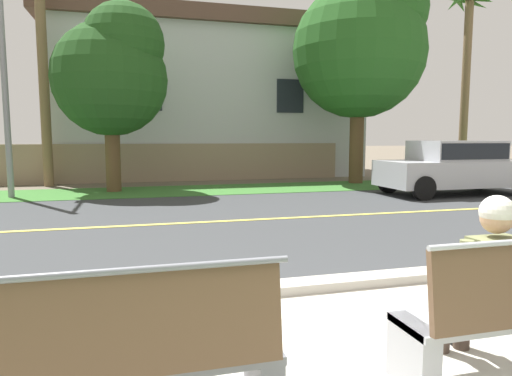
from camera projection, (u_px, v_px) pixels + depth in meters
ground_plane at (191, 211)px, 10.09m from camera, size 140.00×140.00×0.00m
curb_edge at (258, 290)px, 4.66m from camera, size 44.00×0.30×0.11m
street_asphalt at (201, 223)px, 8.65m from camera, size 52.00×8.00×0.01m
road_centre_line at (201, 222)px, 8.65m from camera, size 48.00×0.14×0.01m
far_verge_grass at (176, 191)px, 13.77m from camera, size 48.00×2.80×0.02m
bench_left at (118, 364)px, 2.35m from camera, size 1.76×0.48×1.01m
seated_person_olive at (483, 276)px, 3.11m from camera, size 0.52×0.68×1.25m
car_silver_near at (455, 165)px, 12.84m from camera, size 4.30×1.86×1.54m
streetlamp at (4, 40)px, 11.95m from camera, size 0.24×2.10×7.39m
shade_tree_left at (114, 71)px, 13.17m from camera, size 3.34×3.34×5.51m
shade_tree_centre at (364, 41)px, 15.54m from camera, size 4.60×4.60×7.59m
palm_tree_tall at (469, 19)px, 17.75m from camera, size 2.09×1.98×7.80m
garden_wall at (174, 162)px, 16.87m from camera, size 13.00×0.36×1.40m
house_across_street at (208, 100)px, 20.12m from camera, size 13.26×6.91×6.52m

